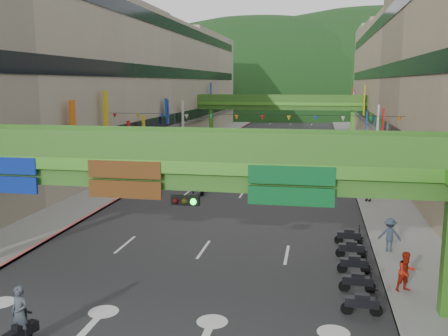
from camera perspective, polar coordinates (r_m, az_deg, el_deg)
name	(u,v)px	position (r m, az deg, el deg)	size (l,w,h in m)	color
road_slab	(270,153)	(64.15, 5.33, 1.68)	(18.00, 140.00, 0.02)	#28282B
sidewalk_left	(187,151)	(66.07, -4.21, 1.99)	(4.00, 140.00, 0.15)	gray
sidewalk_right	(359,155)	(64.07, 15.18, 1.43)	(4.00, 140.00, 0.15)	gray
curb_left	(201,151)	(65.61, -2.60, 1.96)	(0.20, 140.00, 0.18)	#CC5959
curb_right	(343,155)	(63.95, 13.48, 1.50)	(0.20, 140.00, 0.18)	gray
building_row_left	(128,79)	(67.96, -10.88, 9.99)	(12.80, 95.00, 19.00)	#9E937F
building_row_right	(432,78)	(64.57, 22.68, 9.44)	(12.80, 95.00, 19.00)	gray
overpass_near	(188,179)	(19.65, -4.19, -1.30)	(28.00, 12.27, 7.10)	#4C9E2D
overpass_far	(280,106)	(78.55, 6.45, 7.08)	(28.00, 2.20, 7.10)	#4C9E2D
hill_left	(258,109)	(174.74, 3.87, 6.78)	(168.00, 140.00, 112.00)	#1C4419
hill_right	(371,107)	(194.40, 16.47, 6.70)	(208.00, 176.00, 128.00)	#1C4419
bunting_string	(250,117)	(43.76, 2.94, 5.80)	(26.00, 0.36, 0.47)	black
scooter_rider_near	(20,319)	(19.00, -22.26, -15.65)	(0.79, 1.58, 2.20)	black
scooter_rider_mid	(251,159)	(51.87, 3.12, 1.00)	(0.89, 1.60, 2.10)	black
scooter_rider_left	(202,183)	(40.25, -2.51, -1.76)	(0.96, 1.59, 1.90)	gray
scooter_rider_far	(257,149)	(60.71, 3.78, 2.20)	(0.85, 1.60, 2.01)	#740006
parked_scooter_row	(354,263)	(24.80, 14.67, -10.48)	(1.60, 9.35, 1.08)	black
car_silver	(225,166)	(49.79, 0.07, 0.19)	(1.47, 4.22, 1.39)	gray
car_yellow	(279,141)	(72.59, 6.31, 3.12)	(1.57, 3.90, 1.33)	gold
pedestrian_red	(406,275)	(23.07, 20.09, -11.41)	(0.84, 0.66, 1.74)	#AF2110
pedestrian_dark	(369,191)	(39.08, 16.20, -2.59)	(1.03, 0.43, 1.75)	#24222A
pedestrian_blue	(389,237)	(27.95, 18.39, -7.55)	(0.83, 0.54, 1.79)	#333F52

